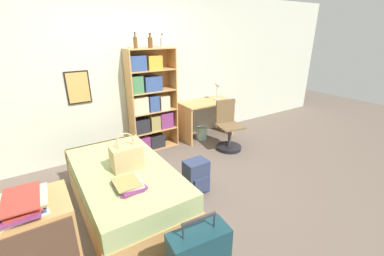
# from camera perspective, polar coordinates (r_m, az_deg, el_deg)

# --- Properties ---
(ground_plane) EXTENTS (14.00, 14.00, 0.00)m
(ground_plane) POSITION_cam_1_polar(r_m,az_deg,el_deg) (3.54, -3.80, -13.58)
(ground_plane) COLOR #66564C
(wall_back) EXTENTS (10.00, 0.09, 2.60)m
(wall_back) POSITION_cam_1_polar(r_m,az_deg,el_deg) (4.44, -14.58, 11.21)
(wall_back) COLOR beige
(wall_back) RESTS_ON ground_plane
(bed) EXTENTS (0.99, 1.81, 0.53)m
(bed) POSITION_cam_1_polar(r_m,az_deg,el_deg) (3.20, -14.61, -12.74)
(bed) COLOR tan
(bed) RESTS_ON ground_plane
(handbag) EXTENTS (0.33, 0.21, 0.43)m
(handbag) POSITION_cam_1_polar(r_m,az_deg,el_deg) (2.98, -14.34, -6.22)
(handbag) COLOR tan
(handbag) RESTS_ON bed
(book_stack_on_bed) EXTENTS (0.28, 0.37, 0.06)m
(book_stack_on_bed) POSITION_cam_1_polar(r_m,az_deg,el_deg) (2.69, -13.93, -12.03)
(book_stack_on_bed) COLOR #7A336B
(book_stack_on_bed) RESTS_ON bed
(magazine_pile_on_dresser) EXTENTS (0.33, 0.39, 0.10)m
(magazine_pile_on_dresser) POSITION_cam_1_polar(r_m,az_deg,el_deg) (2.11, -33.58, -13.86)
(magazine_pile_on_dresser) COLOR silver
(magazine_pile_on_dresser) RESTS_ON dresser
(bookcase) EXTENTS (0.81, 0.32, 1.74)m
(bookcase) POSITION_cam_1_polar(r_m,az_deg,el_deg) (4.45, -9.41, 5.22)
(bookcase) COLOR tan
(bookcase) RESTS_ON ground_plane
(bottle_green) EXTENTS (0.06, 0.06, 0.24)m
(bottle_green) POSITION_cam_1_polar(r_m,az_deg,el_deg) (4.22, -12.48, 18.14)
(bottle_green) COLOR brown
(bottle_green) RESTS_ON bookcase
(bottle_brown) EXTENTS (0.08, 0.08, 0.23)m
(bottle_brown) POSITION_cam_1_polar(r_m,az_deg,el_deg) (4.28, -9.27, 18.31)
(bottle_brown) COLOR brown
(bottle_brown) RESTS_ON bookcase
(bottle_clear) EXTENTS (0.07, 0.07, 0.21)m
(bottle_clear) POSITION_cam_1_polar(r_m,az_deg,el_deg) (4.42, -6.65, 18.44)
(bottle_clear) COLOR #B7BCC1
(bottle_clear) RESTS_ON bookcase
(desk) EXTENTS (1.02, 0.53, 0.72)m
(desk) POSITION_cam_1_polar(r_m,az_deg,el_deg) (5.00, 3.21, 3.35)
(desk) COLOR tan
(desk) RESTS_ON ground_plane
(desk_lamp) EXTENTS (0.17, 0.13, 0.39)m
(desk_lamp) POSITION_cam_1_polar(r_m,az_deg,el_deg) (5.05, 5.85, 9.14)
(desk_lamp) COLOR #ADA89E
(desk_lamp) RESTS_ON desk
(desk_chair) EXTENTS (0.46, 0.46, 0.87)m
(desk_chair) POSITION_cam_1_polar(r_m,az_deg,el_deg) (4.59, 8.03, -1.22)
(desk_chair) COLOR black
(desk_chair) RESTS_ON ground_plane
(backpack) EXTENTS (0.30, 0.25, 0.45)m
(backpack) POSITION_cam_1_polar(r_m,az_deg,el_deg) (3.38, 0.94, -10.83)
(backpack) COLOR #2D3856
(backpack) RESTS_ON ground_plane
(waste_bin) EXTENTS (0.20, 0.20, 0.24)m
(waste_bin) POSITION_cam_1_polar(r_m,az_deg,el_deg) (5.00, 2.15, -1.15)
(waste_bin) COLOR #99C1B2
(waste_bin) RESTS_ON ground_plane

